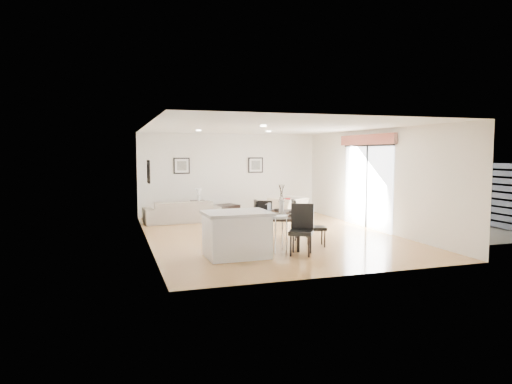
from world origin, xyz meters
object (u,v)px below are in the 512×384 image
object	(u,v)px
dining_chair_head	(302,226)
side_table	(199,210)
dining_chair_enear	(313,224)
coffee_table	(223,211)
dining_chair_foot	(265,216)
dining_table	(281,217)
bar_stool	(279,221)
dining_chair_wfar	(251,219)
kitchen_island	(237,234)
dining_chair_efar	(298,217)
dining_chair_wnear	(263,224)
sofa	(182,211)
armchair	(288,208)

from	to	relation	value
dining_chair_head	side_table	xyz separation A→B (m)	(-1.08, 5.63, -0.29)
dining_chair_enear	coffee_table	xyz separation A→B (m)	(-0.86, 5.00, -0.30)
dining_chair_head	dining_chair_foot	bearing A→B (deg)	122.84
dining_table	dining_chair_head	bearing A→B (deg)	-66.29
side_table	bar_stool	size ratio (longest dim) A/B	0.72
dining_chair_wfar	bar_stool	world-z (taller)	dining_chair_wfar
coffee_table	bar_stool	size ratio (longest dim) A/B	1.27
dining_chair_foot	side_table	bearing A→B (deg)	-44.56
kitchen_island	dining_chair_wfar	bearing A→B (deg)	59.80
dining_chair_efar	dining_chair_wfar	bearing A→B (deg)	106.22
dining_table	dining_chair_wnear	size ratio (longest dim) A/B	1.87
dining_chair_foot	coffee_table	size ratio (longest dim) A/B	0.90
dining_chair_head	dining_chair_efar	bearing A→B (deg)	100.30
dining_table	dining_chair_efar	bearing A→B (deg)	57.85
coffee_table	bar_stool	world-z (taller)	bar_stool
sofa	dining_chair_wfar	distance (m)	3.75
kitchen_island	armchair	bearing A→B (deg)	55.58
dining_chair_efar	dining_table	bearing A→B (deg)	140.96
dining_chair_wfar	dining_chair_foot	bearing A→B (deg)	152.46
dining_chair_enear	dining_chair_wnear	bearing A→B (deg)	107.76
dining_chair_head	dining_chair_foot	world-z (taller)	dining_chair_head
dining_chair_wfar	dining_chair_head	world-z (taller)	dining_chair_head
dining_chair_enear	dining_chair_head	size ratio (longest dim) A/B	0.87
dining_chair_head	bar_stool	bearing A→B (deg)	-170.05
dining_chair_head	kitchen_island	world-z (taller)	dining_chair_head
dining_chair_wfar	bar_stool	bearing A→B (deg)	21.65
dining_chair_enear	bar_stool	bearing A→B (deg)	130.80
dining_table	side_table	bearing A→B (deg)	123.90
dining_chair_head	side_table	world-z (taller)	dining_chair_head
dining_table	dining_chair_foot	bearing A→B (deg)	113.33
sofa	dining_chair_foot	xyz separation A→B (m)	(1.61, -2.93, 0.18)
dining_chair_wfar	dining_chair_enear	bearing A→B (deg)	68.65
armchair	dining_table	distance (m)	4.01
dining_chair_wnear	coffee_table	size ratio (longest dim) A/B	1.00
armchair	side_table	size ratio (longest dim) A/B	1.82
coffee_table	side_table	xyz separation A→B (m)	(-0.77, -0.01, 0.08)
dining_chair_head	kitchen_island	xyz separation A→B (m)	(-1.33, 0.16, -0.11)
armchair	dining_chair_head	bearing A→B (deg)	40.86
sofa	kitchen_island	size ratio (longest dim) A/B	1.67
sofa	side_table	distance (m)	0.86
armchair	dining_chair_enear	distance (m)	4.18
dining_table	dining_chair_head	distance (m)	1.05
dining_chair_wfar	dining_chair_enear	world-z (taller)	dining_chair_wfar
side_table	kitchen_island	distance (m)	5.48
dining_chair_wfar	dining_chair_wnear	bearing A→B (deg)	12.23
dining_chair_enear	coffee_table	bearing A→B (deg)	24.51
dining_chair_head	dining_chair_foot	distance (m)	2.10
dining_chair_foot	kitchen_island	size ratio (longest dim) A/B	0.68
dining_chair_wnear	bar_stool	size ratio (longest dim) A/B	1.27
dining_chair_efar	dining_chair_head	xyz separation A→B (m)	(-0.55, -1.49, 0.04)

